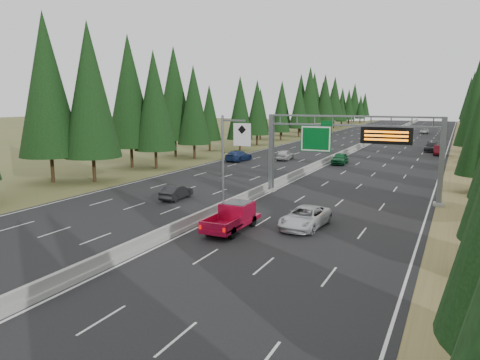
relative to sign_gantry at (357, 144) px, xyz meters
name	(u,v)px	position (x,y,z in m)	size (l,w,h in m)	color
road	(357,149)	(-8.92, 45.12, -5.23)	(32.00, 260.00, 0.08)	black
shoulder_right	(461,154)	(8.88, 45.12, -5.24)	(3.60, 260.00, 0.06)	olive
shoulder_left	(269,145)	(-26.72, 45.12, -5.24)	(3.60, 260.00, 0.06)	#505628
median_barrier	(357,147)	(-8.92, 45.12, -4.85)	(0.70, 260.00, 0.85)	gray
sign_gantry	(357,144)	(0.00, 0.00, 0.00)	(16.75, 0.98, 7.80)	slate
hov_sign_pole	(229,157)	(-8.33, -9.92, -0.54)	(2.80, 0.50, 8.00)	slate
tree_row_left	(211,100)	(-30.92, 28.19, 3.95)	(11.77, 244.14, 18.87)	black
silver_minivan	(305,217)	(-1.23, -11.69, -4.42)	(2.54, 5.52, 1.53)	silver
red_pickup	(234,215)	(-5.74, -14.25, -4.13)	(2.09, 5.86, 1.91)	black
car_ahead_green	(340,158)	(-6.98, 23.29, -4.37)	(1.94, 4.83, 1.64)	#13562C
car_ahead_dkred	(439,150)	(5.58, 41.44, -4.37)	(1.72, 4.94, 1.63)	#500B12
car_ahead_dkgrey	(431,147)	(4.01, 46.76, -4.39)	(2.23, 5.48, 1.59)	black
car_ahead_white	(424,131)	(-0.38, 93.48, -4.54)	(2.14, 4.65, 1.29)	silver
car_ahead_far	(401,131)	(-5.96, 89.42, -4.46)	(1.72, 4.27, 1.46)	black
car_onc_near	(176,192)	(-15.16, -7.36, -4.52)	(1.42, 4.06, 1.34)	black
car_onc_blue	(238,156)	(-21.72, 20.03, -4.38)	(2.25, 5.54, 1.61)	navy
car_onc_white	(285,155)	(-15.79, 24.37, -4.39)	(1.89, 4.69, 1.60)	#B4B4B4
car_onc_far	(318,134)	(-23.42, 69.31, -4.52)	(2.21, 4.79, 1.33)	black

